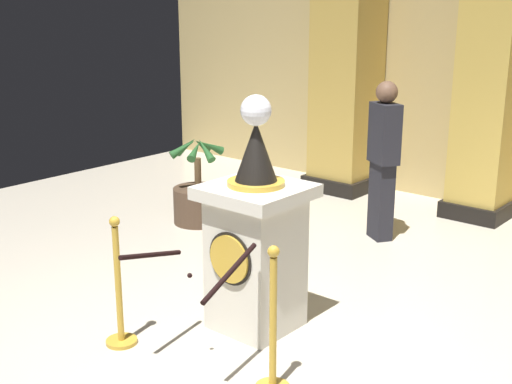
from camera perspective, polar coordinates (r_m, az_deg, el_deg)
ground_plane at (r=5.23m, az=-0.75°, el=-13.16°), size 11.27×11.27×0.00m
back_wall at (r=8.79m, az=20.56°, el=10.80°), size 11.27×0.16×3.83m
pedestal_clock at (r=5.27m, az=-0.03°, el=-4.14°), size 0.74×0.74×1.88m
stanchion_near at (r=5.25m, az=-11.53°, el=-9.00°), size 0.24×0.24×1.03m
stanchion_far at (r=4.56m, az=1.44°, el=-12.57°), size 0.24×0.24×1.04m
velvet_rope at (r=4.70m, az=-5.68°, el=-6.08°), size 0.81×0.79×0.22m
column_left at (r=9.24m, az=7.77°, el=11.28°), size 0.89×0.89×3.68m
column_centre_rear at (r=8.35m, az=19.34°, el=10.08°), size 0.76×0.76×3.68m
potted_palm_left at (r=7.97m, az=-4.91°, el=-0.53°), size 0.65×0.61×1.06m
bystander_guest at (r=7.37m, az=10.76°, el=2.98°), size 0.42×0.38×1.74m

